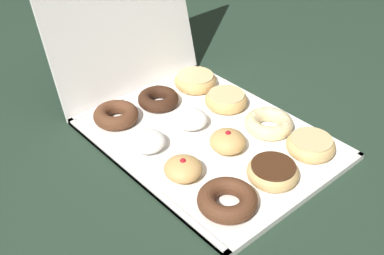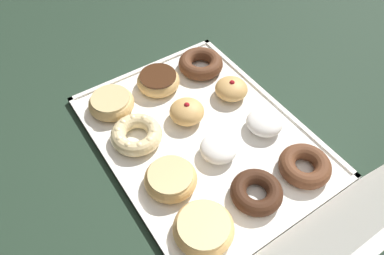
{
  "view_description": "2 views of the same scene",
  "coord_description": "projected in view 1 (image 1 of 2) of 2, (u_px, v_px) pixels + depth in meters",
  "views": [
    {
      "loc": [
        -0.64,
        -0.66,
        0.7
      ],
      "look_at": [
        -0.05,
        0.0,
        0.06
      ],
      "focal_mm": 44.89,
      "sensor_mm": 36.0,
      "label": 1
    },
    {
      "loc": [
        0.31,
        0.43,
        0.68
      ],
      "look_at": [
        0.03,
        0.0,
        0.06
      ],
      "focal_mm": 33.93,
      "sensor_mm": 36.0,
      "label": 2
    }
  ],
  "objects": [
    {
      "name": "glazed_ring_donut_8",
      "position": [
        226.0,
        100.0,
        1.25
      ],
      "size": [
        0.11,
        0.11,
        0.04
      ],
      "color": "tan",
      "rests_on": "donut_box"
    },
    {
      "name": "powdered_filled_donut_6",
      "position": [
        147.0,
        141.0,
        1.1
      ],
      "size": [
        0.09,
        0.09,
        0.04
      ],
      "color": "white",
      "rests_on": "donut_box"
    },
    {
      "name": "glazed_ring_donut_2",
      "position": [
        311.0,
        145.0,
        1.09
      ],
      "size": [
        0.11,
        0.11,
        0.04
      ],
      "color": "#E5B770",
      "rests_on": "donut_box"
    },
    {
      "name": "box_lid_open",
      "position": [
        116.0,
        0.0,
        1.22
      ],
      "size": [
        0.44,
        0.14,
        0.5
      ],
      "primitive_type": "cube",
      "rotation": [
        1.31,
        0.0,
        0.0
      ],
      "color": "white",
      "rests_on": "ground"
    },
    {
      "name": "ground_plane",
      "position": [
        209.0,
        141.0,
        1.15
      ],
      "size": [
        3.0,
        3.0,
        0.0
      ],
      "primitive_type": "plane",
      "color": "#233828"
    },
    {
      "name": "jelly_filled_donut_3",
      "position": [
        183.0,
        169.0,
        1.02
      ],
      "size": [
        0.08,
        0.08,
        0.05
      ],
      "color": "tan",
      "rests_on": "donut_box"
    },
    {
      "name": "cruller_donut_5",
      "position": [
        269.0,
        123.0,
        1.16
      ],
      "size": [
        0.12,
        0.12,
        0.04
      ],
      "color": "beige",
      "rests_on": "donut_box"
    },
    {
      "name": "chocolate_cake_ring_donut_0",
      "position": [
        227.0,
        200.0,
        0.95
      ],
      "size": [
        0.12,
        0.12,
        0.04
      ],
      "color": "#59331E",
      "rests_on": "donut_box"
    },
    {
      "name": "chocolate_frosted_donut_1",
      "position": [
        272.0,
        172.0,
        1.01
      ],
      "size": [
        0.11,
        0.11,
        0.04
      ],
      "color": "#E5B770",
      "rests_on": "donut_box"
    },
    {
      "name": "glazed_ring_donut_11",
      "position": [
        195.0,
        80.0,
        1.33
      ],
      "size": [
        0.12,
        0.12,
        0.04
      ],
      "color": "tan",
      "rests_on": "donut_box"
    },
    {
      "name": "donut_box",
      "position": [
        209.0,
        139.0,
        1.15
      ],
      "size": [
        0.44,
        0.57,
        0.01
      ],
      "color": "white",
      "rests_on": "ground"
    },
    {
      "name": "powdered_filled_donut_7",
      "position": [
        192.0,
        119.0,
        1.18
      ],
      "size": [
        0.08,
        0.08,
        0.04
      ],
      "color": "white",
      "rests_on": "donut_box"
    },
    {
      "name": "chocolate_cake_ring_donut_9",
      "position": [
        116.0,
        115.0,
        1.19
      ],
      "size": [
        0.11,
        0.11,
        0.04
      ],
      "color": "#59331E",
      "rests_on": "donut_box"
    },
    {
      "name": "jelly_filled_donut_4",
      "position": [
        228.0,
        141.0,
        1.09
      ],
      "size": [
        0.08,
        0.08,
        0.05
      ],
      "color": "tan",
      "rests_on": "donut_box"
    },
    {
      "name": "chocolate_cake_ring_donut_10",
      "position": [
        160.0,
        98.0,
        1.26
      ],
      "size": [
        0.11,
        0.11,
        0.03
      ],
      "color": "#381E11",
      "rests_on": "donut_box"
    }
  ]
}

